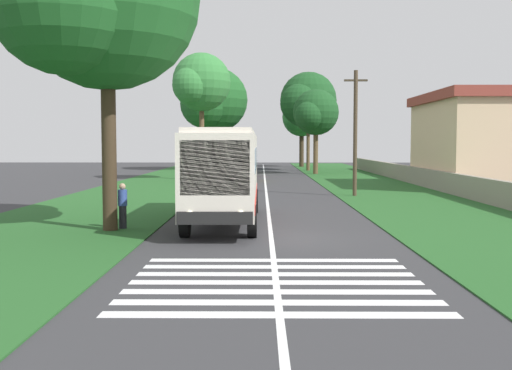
% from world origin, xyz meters
% --- Properties ---
extents(ground, '(160.00, 160.00, 0.00)m').
position_xyz_m(ground, '(0.00, 0.00, 0.00)').
color(ground, '#333335').
extents(grass_verge_left, '(120.00, 8.00, 0.04)m').
position_xyz_m(grass_verge_left, '(15.00, 8.20, 0.02)').
color(grass_verge_left, '#235623').
rests_on(grass_verge_left, ground).
extents(grass_verge_right, '(120.00, 8.00, 0.04)m').
position_xyz_m(grass_verge_right, '(15.00, -8.20, 0.02)').
color(grass_verge_right, '#235623').
rests_on(grass_verge_right, ground).
extents(centre_line, '(110.00, 0.16, 0.01)m').
position_xyz_m(centre_line, '(15.00, 0.00, 0.00)').
color(centre_line, silver).
rests_on(centre_line, ground).
extents(coach_bus, '(11.16, 2.62, 3.73)m').
position_xyz_m(coach_bus, '(4.28, 1.80, 2.15)').
color(coach_bus, silver).
rests_on(coach_bus, ground).
extents(zebra_crossing, '(5.85, 6.80, 0.01)m').
position_xyz_m(zebra_crossing, '(-6.46, 0.00, 0.00)').
color(zebra_crossing, silver).
rests_on(zebra_crossing, ground).
extents(trailing_car_0, '(4.30, 1.78, 1.43)m').
position_xyz_m(trailing_car_0, '(25.22, 2.08, 0.67)').
color(trailing_car_0, '#B7A893').
rests_on(trailing_car_0, ground).
extents(trailing_car_1, '(4.30, 1.78, 1.43)m').
position_xyz_m(trailing_car_1, '(31.85, 1.60, 0.67)').
color(trailing_car_1, gold).
rests_on(trailing_car_1, ground).
extents(trailing_car_2, '(4.30, 1.78, 1.43)m').
position_xyz_m(trailing_car_2, '(38.03, 1.92, 0.67)').
color(trailing_car_2, '#B21E1E').
rests_on(trailing_car_2, ground).
extents(trailing_car_3, '(4.30, 1.78, 1.43)m').
position_xyz_m(trailing_car_3, '(43.55, 2.03, 0.67)').
color(trailing_car_3, gold).
rests_on(trailing_car_3, ground).
extents(trailing_minibus_0, '(6.00, 2.14, 2.53)m').
position_xyz_m(trailing_minibus_0, '(54.59, 2.05, 1.55)').
color(trailing_minibus_0, teal).
rests_on(trailing_minibus_0, ground).
extents(roadside_tree_left_0, '(8.63, 6.90, 11.82)m').
position_xyz_m(roadside_tree_left_0, '(1.85, 6.11, 8.25)').
color(roadside_tree_left_0, '#3D2D1E').
rests_on(roadside_tree_left_0, grass_verge_left).
extents(roadside_tree_left_1, '(9.58, 7.68, 11.96)m').
position_xyz_m(roadside_tree_left_1, '(52.23, 5.95, 7.97)').
color(roadside_tree_left_1, '#4C3826').
rests_on(roadside_tree_left_1, grass_verge_left).
extents(roadside_tree_left_2, '(5.78, 4.98, 10.85)m').
position_xyz_m(roadside_tree_left_2, '(32.49, 5.56, 8.25)').
color(roadside_tree_left_2, brown).
rests_on(roadside_tree_left_2, grass_verge_left).
extents(roadside_tree_right_0, '(5.94, 5.15, 9.16)m').
position_xyz_m(roadside_tree_right_0, '(61.60, -4.91, 6.47)').
color(roadside_tree_right_0, '#3D2D1E').
rests_on(roadside_tree_right_0, grass_verge_right).
extents(roadside_tree_right_1, '(5.74, 4.69, 8.64)m').
position_xyz_m(roadside_tree_right_1, '(42.86, -5.15, 6.17)').
color(roadside_tree_right_1, brown).
rests_on(roadside_tree_right_1, grass_verge_right).
extents(roadside_tree_right_2, '(8.22, 6.51, 11.25)m').
position_xyz_m(roadside_tree_right_2, '(50.47, -4.87, 7.84)').
color(roadside_tree_right_2, brown).
rests_on(roadside_tree_right_2, grass_verge_right).
extents(utility_pole, '(0.24, 1.40, 7.51)m').
position_xyz_m(utility_pole, '(16.60, -5.32, 3.93)').
color(utility_pole, '#473828').
rests_on(utility_pole, grass_verge_right).
extents(roadside_wall, '(70.00, 0.40, 1.32)m').
position_xyz_m(roadside_wall, '(20.00, -11.60, 0.70)').
color(roadside_wall, gray).
rests_on(roadside_wall, grass_verge_right).
extents(roadside_building, '(12.30, 9.85, 6.76)m').
position_xyz_m(roadside_building, '(23.61, -16.38, 3.42)').
color(roadside_building, beige).
rests_on(roadside_building, ground).
extents(pedestrian, '(0.34, 0.34, 1.69)m').
position_xyz_m(pedestrian, '(2.26, 5.51, 0.91)').
color(pedestrian, '#26262D').
rests_on(pedestrian, grass_verge_left).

